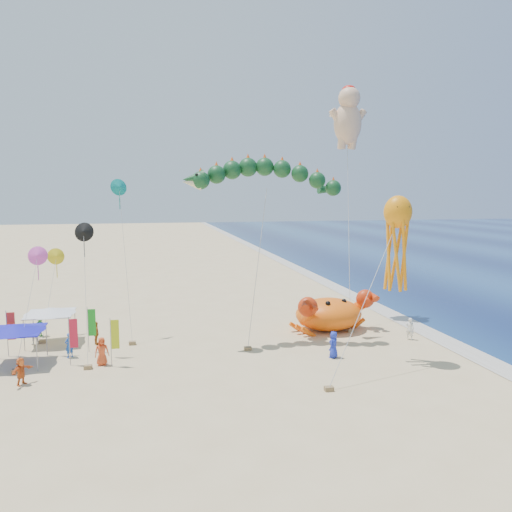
{
  "coord_description": "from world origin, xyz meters",
  "views": [
    {
      "loc": [
        -9.85,
        -33.28,
        11.01
      ],
      "look_at": [
        -2.0,
        2.0,
        6.5
      ],
      "focal_mm": 35.0,
      "sensor_mm": 36.0,
      "label": 1
    }
  ],
  "objects_px": {
    "cherub_kite": "(348,116)",
    "canopy_blue": "(15,328)",
    "dragon_kite": "(265,181)",
    "octopus_kite": "(397,236)",
    "canopy_white": "(50,311)",
    "crab_inflatable": "(329,313)"
  },
  "relations": [
    {
      "from": "canopy_white",
      "to": "canopy_blue",
      "type": "bearing_deg",
      "value": -106.66
    },
    {
      "from": "dragon_kite",
      "to": "canopy_blue",
      "type": "height_order",
      "value": "dragon_kite"
    },
    {
      "from": "dragon_kite",
      "to": "canopy_blue",
      "type": "distance_m",
      "value": 19.49
    },
    {
      "from": "cherub_kite",
      "to": "octopus_kite",
      "type": "relative_size",
      "value": 1.87
    },
    {
      "from": "dragon_kite",
      "to": "canopy_blue",
      "type": "relative_size",
      "value": 3.55
    },
    {
      "from": "cherub_kite",
      "to": "octopus_kite",
      "type": "height_order",
      "value": "cherub_kite"
    },
    {
      "from": "crab_inflatable",
      "to": "dragon_kite",
      "type": "relative_size",
      "value": 0.56
    },
    {
      "from": "crab_inflatable",
      "to": "canopy_white",
      "type": "bearing_deg",
      "value": 177.09
    },
    {
      "from": "dragon_kite",
      "to": "cherub_kite",
      "type": "bearing_deg",
      "value": 35.28
    },
    {
      "from": "dragon_kite",
      "to": "crab_inflatable",
      "type": "bearing_deg",
      "value": 16.16
    },
    {
      "from": "dragon_kite",
      "to": "cherub_kite",
      "type": "relative_size",
      "value": 0.65
    },
    {
      "from": "crab_inflatable",
      "to": "canopy_blue",
      "type": "bearing_deg",
      "value": -171.46
    },
    {
      "from": "crab_inflatable",
      "to": "octopus_kite",
      "type": "height_order",
      "value": "octopus_kite"
    },
    {
      "from": "dragon_kite",
      "to": "octopus_kite",
      "type": "xyz_separation_m",
      "value": [
        7.3,
        -6.25,
        -3.64
      ]
    },
    {
      "from": "crab_inflatable",
      "to": "dragon_kite",
      "type": "bearing_deg",
      "value": -163.84
    },
    {
      "from": "octopus_kite",
      "to": "canopy_white",
      "type": "relative_size",
      "value": 3.03
    },
    {
      "from": "crab_inflatable",
      "to": "octopus_kite",
      "type": "relative_size",
      "value": 0.68
    },
    {
      "from": "dragon_kite",
      "to": "canopy_white",
      "type": "relative_size",
      "value": 3.68
    },
    {
      "from": "cherub_kite",
      "to": "canopy_blue",
      "type": "distance_m",
      "value": 31.27
    },
    {
      "from": "crab_inflatable",
      "to": "cherub_kite",
      "type": "distance_m",
      "value": 17.35
    },
    {
      "from": "cherub_kite",
      "to": "canopy_blue",
      "type": "height_order",
      "value": "cherub_kite"
    },
    {
      "from": "octopus_kite",
      "to": "canopy_white",
      "type": "distance_m",
      "value": 25.29
    }
  ]
}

